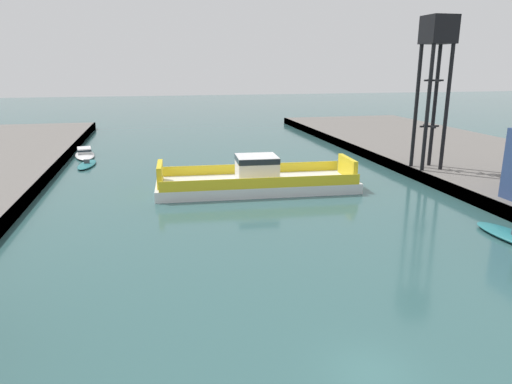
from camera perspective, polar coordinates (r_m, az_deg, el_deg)
ground_plane at (r=22.89m, az=13.88°, el=-20.75°), size 400.00×400.00×0.00m
chain_ferry at (r=51.00m, az=0.09°, el=1.50°), size 22.07×8.27×3.82m
moored_boat_near_right at (r=74.80m, az=-20.26°, el=4.47°), size 3.95×8.69×1.26m
moored_boat_mid_left at (r=67.50m, az=-20.01°, el=3.19°), size 2.66×6.70×0.91m
crane_tower at (r=58.84m, az=21.27°, el=15.75°), size 3.16×3.16×17.40m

